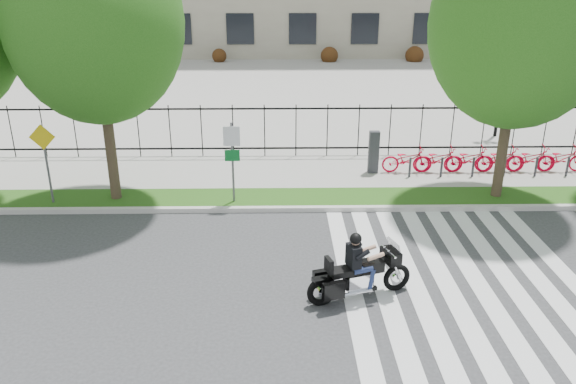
{
  "coord_description": "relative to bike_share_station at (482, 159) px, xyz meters",
  "views": [
    {
      "loc": [
        0.55,
        -11.57,
        6.83
      ],
      "look_at": [
        0.79,
        3.0,
        1.07
      ],
      "focal_mm": 35.0,
      "sensor_mm": 36.0,
      "label": 1
    }
  ],
  "objects": [
    {
      "name": "ground",
      "position": [
        -7.74,
        -7.2,
        -0.62
      ],
      "size": [
        120.0,
        120.0,
        0.0
      ],
      "primitive_type": "plane",
      "color": "#333336",
      "rests_on": "ground"
    },
    {
      "name": "curb",
      "position": [
        -7.74,
        -3.1,
        -0.55
      ],
      "size": [
        60.0,
        0.2,
        0.15
      ],
      "primitive_type": "cube",
      "color": "beige",
      "rests_on": "ground"
    },
    {
      "name": "street_tree_1",
      "position": [
        -12.34,
        -2.25,
        4.84
      ],
      "size": [
        5.01,
        5.01,
        8.2
      ],
      "color": "#3B2C20",
      "rests_on": "grass_verge"
    },
    {
      "name": "sign_pole_warning",
      "position": [
        -14.2,
        -2.62,
        1.12
      ],
      "size": [
        0.78,
        0.09,
        2.49
      ],
      "color": "#59595B",
      "rests_on": "grass_verge"
    },
    {
      "name": "lamp_post_right",
      "position": [
        2.26,
        4.8,
        2.58
      ],
      "size": [
        1.06,
        0.7,
        4.25
      ],
      "color": "black",
      "rests_on": "ground"
    },
    {
      "name": "sign_pole_regulatory",
      "position": [
        -8.6,
        -2.62,
        1.12
      ],
      "size": [
        0.5,
        0.09,
        2.5
      ],
      "color": "#59595B",
      "rests_on": "grass_verge"
    },
    {
      "name": "plaza",
      "position": [
        -7.74,
        17.8,
        -0.57
      ],
      "size": [
        80.0,
        34.0,
        0.1
      ],
      "primitive_type": "cube",
      "color": "#A8A59D",
      "rests_on": "ground"
    },
    {
      "name": "grass_verge",
      "position": [
        -7.74,
        -2.25,
        -0.55
      ],
      "size": [
        60.0,
        1.5,
        0.15
      ],
      "primitive_type": "cube",
      "color": "#204B12",
      "rests_on": "ground"
    },
    {
      "name": "iron_fence",
      "position": [
        -7.74,
        2.0,
        0.53
      ],
      "size": [
        30.0,
        0.06,
        2.0
      ],
      "primitive_type": null,
      "color": "black",
      "rests_on": "sidewalk"
    },
    {
      "name": "crosswalk_stripes",
      "position": [
        -2.92,
        -7.2,
        -0.62
      ],
      "size": [
        5.7,
        8.0,
        0.01
      ],
      "primitive_type": null,
      "color": "silver",
      "rests_on": "ground"
    },
    {
      "name": "bike_share_station",
      "position": [
        0.0,
        0.0,
        0.0
      ],
      "size": [
        7.76,
        0.85,
        1.5
      ],
      "color": "#2D2D33",
      "rests_on": "sidewalk"
    },
    {
      "name": "street_tree_2",
      "position": [
        -0.27,
        -2.25,
        4.75
      ],
      "size": [
        5.19,
        5.19,
        8.22
      ],
      "color": "#3B2C20",
      "rests_on": "grass_verge"
    },
    {
      "name": "motorcycle_rider",
      "position": [
        -5.43,
        -7.95,
        0.02
      ],
      "size": [
        2.43,
        1.17,
        1.94
      ],
      "color": "black",
      "rests_on": "ground"
    },
    {
      "name": "sidewalk",
      "position": [
        -7.74,
        0.25,
        -0.55
      ],
      "size": [
        60.0,
        3.5,
        0.15
      ],
      "primitive_type": "cube",
      "color": "#A8A59D",
      "rests_on": "ground"
    }
  ]
}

